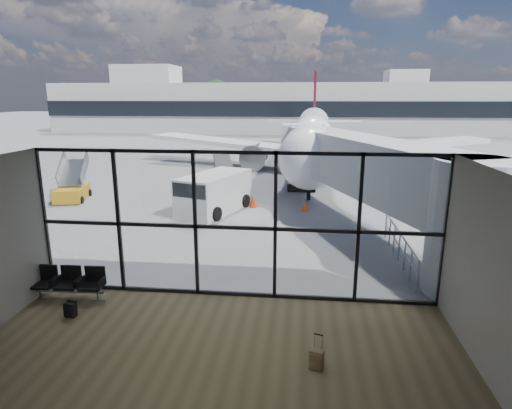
% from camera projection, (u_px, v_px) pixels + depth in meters
% --- Properties ---
extents(ground, '(220.00, 220.00, 0.00)m').
position_uv_depth(ground, '(287.00, 147.00, 51.76)').
color(ground, slate).
rests_on(ground, ground).
extents(lounge_shell, '(12.02, 8.01, 4.51)m').
position_uv_depth(lounge_shell, '(194.00, 281.00, 7.95)').
color(lounge_shell, brown).
rests_on(lounge_shell, ground).
extents(glass_curtain_wall, '(12.10, 0.12, 4.50)m').
position_uv_depth(glass_curtain_wall, '(235.00, 226.00, 12.68)').
color(glass_curtain_wall, white).
rests_on(glass_curtain_wall, ground).
extents(jet_bridge, '(8.00, 16.50, 4.33)m').
position_uv_depth(jet_bridge, '(370.00, 171.00, 18.84)').
color(jet_bridge, '#A1A3A7').
rests_on(jet_bridge, ground).
extents(apron_railing, '(0.06, 5.46, 1.11)m').
position_uv_depth(apron_railing, '(400.00, 243.00, 15.83)').
color(apron_railing, gray).
rests_on(apron_railing, ground).
extents(far_terminal, '(80.00, 12.20, 11.00)m').
position_uv_depth(far_terminal, '(289.00, 107.00, 71.94)').
color(far_terminal, beige).
rests_on(far_terminal, ground).
extents(tree_0, '(4.95, 4.95, 7.12)m').
position_uv_depth(tree_0, '(71.00, 103.00, 86.23)').
color(tree_0, '#382619').
rests_on(tree_0, ground).
extents(tree_1, '(5.61, 5.61, 8.07)m').
position_uv_depth(tree_1, '(99.00, 100.00, 85.44)').
color(tree_1, '#382619').
rests_on(tree_1, ground).
extents(tree_2, '(6.27, 6.27, 9.03)m').
position_uv_depth(tree_2, '(127.00, 96.00, 84.64)').
color(tree_2, '#382619').
rests_on(tree_2, ground).
extents(tree_3, '(4.95, 4.95, 7.12)m').
position_uv_depth(tree_3, '(157.00, 103.00, 84.31)').
color(tree_3, '#382619').
rests_on(tree_3, ground).
extents(tree_4, '(5.61, 5.61, 8.07)m').
position_uv_depth(tree_4, '(187.00, 100.00, 83.52)').
color(tree_4, '#382619').
rests_on(tree_4, ground).
extents(tree_5, '(6.27, 6.27, 9.03)m').
position_uv_depth(tree_5, '(217.00, 96.00, 82.73)').
color(tree_5, '#382619').
rests_on(tree_5, ground).
extents(seating_row, '(2.22, 0.68, 0.98)m').
position_uv_depth(seating_row, '(69.00, 281.00, 12.98)').
color(seating_row, gray).
rests_on(seating_row, ground).
extents(backpack, '(0.33, 0.31, 0.45)m').
position_uv_depth(backpack, '(70.00, 310.00, 11.90)').
color(backpack, black).
rests_on(backpack, ground).
extents(suitcase, '(0.35, 0.29, 0.84)m').
position_uv_depth(suitcase, '(316.00, 360.00, 9.59)').
color(suitcase, olive).
rests_on(suitcase, ground).
extents(airliner, '(29.54, 34.18, 8.80)m').
position_uv_depth(airliner, '(313.00, 135.00, 37.24)').
color(airliner, white).
rests_on(airliner, ground).
extents(service_van, '(3.51, 5.08, 2.03)m').
position_uv_depth(service_van, '(213.00, 193.00, 22.51)').
color(service_van, silver).
rests_on(service_van, ground).
extents(belt_loader, '(2.43, 4.14, 1.81)m').
position_uv_depth(belt_loader, '(225.00, 176.00, 29.70)').
color(belt_loader, black).
rests_on(belt_loader, ground).
extents(mobile_stairs, '(2.19, 3.38, 2.20)m').
position_uv_depth(mobile_stairs, '(72.00, 191.00, 25.28)').
color(mobile_stairs, '#BF8216').
rests_on(mobile_stairs, ground).
extents(traffic_cone_a, '(0.41, 0.41, 0.59)m').
position_uv_depth(traffic_cone_a, '(199.00, 197.00, 24.93)').
color(traffic_cone_a, orange).
rests_on(traffic_cone_a, ground).
extents(traffic_cone_b, '(0.44, 0.44, 0.63)m').
position_uv_depth(traffic_cone_b, '(253.00, 202.00, 23.71)').
color(traffic_cone_b, red).
rests_on(traffic_cone_b, ground).
extents(traffic_cone_c, '(0.39, 0.39, 0.56)m').
position_uv_depth(traffic_cone_c, '(305.00, 206.00, 22.91)').
color(traffic_cone_c, '#FF440D').
rests_on(traffic_cone_c, ground).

